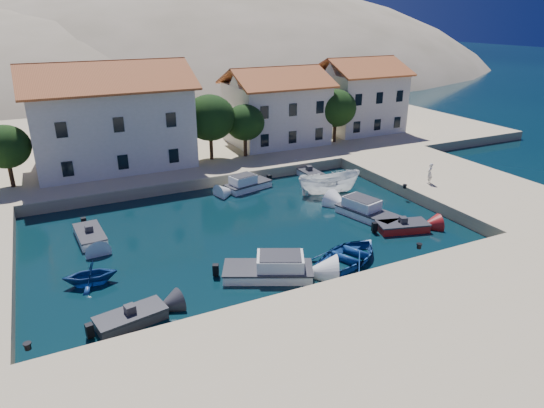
{
  "coord_description": "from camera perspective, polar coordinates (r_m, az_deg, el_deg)",
  "views": [
    {
      "loc": [
        -12.33,
        -19.64,
        14.84
      ],
      "look_at": [
        1.92,
        9.42,
        2.0
      ],
      "focal_mm": 32.0,
      "sensor_mm": 36.0,
      "label": 1
    }
  ],
  "objects": [
    {
      "name": "quay_north",
      "position": [
        61.1,
        -11.92,
        7.6
      ],
      "size": [
        80.0,
        36.0,
        1.0
      ],
      "primitive_type": "cube",
      "color": "#C7B288",
      "rests_on": "ground"
    },
    {
      "name": "motorboat_grey_sw",
      "position": [
        26.41,
        -16.25,
        -12.76
      ],
      "size": [
        3.77,
        2.2,
        1.25
      ],
      "rotation": [
        0.0,
        0.0,
        0.19
      ],
      "color": "#323237",
      "rests_on": "ground"
    },
    {
      "name": "cabin_cruiser_east",
      "position": [
        38.11,
        11.27,
        -0.95
      ],
      "size": [
        3.31,
        5.51,
        1.6
      ],
      "rotation": [
        0.0,
        0.0,
        1.83
      ],
      "color": "white",
      "rests_on": "ground"
    },
    {
      "name": "motorboat_white_ne",
      "position": [
        47.15,
        4.37,
        3.61
      ],
      "size": [
        1.62,
        3.38,
        1.25
      ],
      "rotation": [
        0.0,
        0.0,
        1.58
      ],
      "color": "white",
      "rests_on": "ground"
    },
    {
      "name": "rowboat_west",
      "position": [
        30.69,
        -20.46,
        -8.79
      ],
      "size": [
        3.33,
        2.96,
        1.59
      ],
      "primitive_type": "imported",
      "rotation": [
        0.0,
        0.0,
        -1.69
      ],
      "color": "navy",
      "rests_on": "ground"
    },
    {
      "name": "bollards",
      "position": [
        31.13,
        5.99,
        -4.58
      ],
      "size": [
        29.36,
        9.56,
        0.3
      ],
      "color": "black",
      "rests_on": "ground"
    },
    {
      "name": "building_left",
      "position": [
        48.88,
        -18.52,
        10.04
      ],
      "size": [
        14.7,
        9.45,
        9.7
      ],
      "color": "beige",
      "rests_on": "quay_north"
    },
    {
      "name": "pedestrian",
      "position": [
        44.01,
        18.06,
        3.45
      ],
      "size": [
        0.78,
        0.69,
        1.8
      ],
      "primitive_type": "imported",
      "rotation": [
        0.0,
        0.0,
        3.63
      ],
      "color": "silver",
      "rests_on": "quay_east"
    },
    {
      "name": "motorboat_white_west",
      "position": [
        36.27,
        -20.63,
        -3.49
      ],
      "size": [
        1.94,
        3.97,
        1.25
      ],
      "rotation": [
        0.0,
        0.0,
        -1.51
      ],
      "color": "white",
      "rests_on": "ground"
    },
    {
      "name": "trees",
      "position": [
        49.17,
        -5.6,
        9.8
      ],
      "size": [
        37.3,
        5.3,
        6.45
      ],
      "color": "#382314",
      "rests_on": "quay_north"
    },
    {
      "name": "cabin_cruiser_north",
      "position": [
        43.58,
        -2.81,
        2.37
      ],
      "size": [
        4.51,
        2.75,
        1.6
      ],
      "rotation": [
        0.0,
        0.0,
        3.39
      ],
      "color": "white",
      "rests_on": "ground"
    },
    {
      "name": "building_mid",
      "position": [
        55.23,
        0.46,
        11.61
      ],
      "size": [
        10.5,
        8.4,
        8.3
      ],
      "color": "beige",
      "rests_on": "quay_north"
    },
    {
      "name": "boat_east",
      "position": [
        42.88,
        6.69,
        1.24
      ],
      "size": [
        5.89,
        3.35,
        2.15
      ],
      "primitive_type": "imported",
      "rotation": [
        0.0,
        0.0,
        1.33
      ],
      "color": "white",
      "rests_on": "ground"
    },
    {
      "name": "rowboat_south",
      "position": [
        31.63,
        9.08,
        -6.64
      ],
      "size": [
        6.45,
        5.62,
        1.12
      ],
      "primitive_type": "imported",
      "rotation": [
        0.0,
        0.0,
        1.96
      ],
      "color": "navy",
      "rests_on": "ground"
    },
    {
      "name": "ground",
      "position": [
        27.53,
        5.15,
        -11.07
      ],
      "size": [
        400.0,
        400.0,
        0.0
      ],
      "primitive_type": "plane",
      "color": "black",
      "rests_on": "ground"
    },
    {
      "name": "cabin_cruiser_south",
      "position": [
        29.32,
        -0.48,
        -7.7
      ],
      "size": [
        5.81,
        4.4,
        1.6
      ],
      "rotation": [
        0.0,
        0.0,
        -0.45
      ],
      "color": "white",
      "rests_on": "ground"
    },
    {
      "name": "motorboat_red_se",
      "position": [
        36.56,
        15.1,
        -2.6
      ],
      "size": [
        4.01,
        2.58,
        1.25
      ],
      "rotation": [
        0.0,
        0.0,
        -0.27
      ],
      "color": "maroon",
      "rests_on": "ground"
    },
    {
      "name": "quay_east",
      "position": [
        46.5,
        20.71,
        2.24
      ],
      "size": [
        11.0,
        20.0,
        1.0
      ],
      "primitive_type": "cube",
      "color": "#C7B288",
      "rests_on": "ground"
    },
    {
      "name": "quay_south",
      "position": [
        23.32,
        13.13,
        -16.98
      ],
      "size": [
        52.0,
        12.0,
        1.0
      ],
      "primitive_type": "cube",
      "color": "#C7B288",
      "rests_on": "ground"
    },
    {
      "name": "hills",
      "position": [
        151.9,
        -12.81,
        6.51
      ],
      "size": [
        254.0,
        176.0,
        99.0
      ],
      "color": "gray",
      "rests_on": "ground"
    },
    {
      "name": "building_right",
      "position": [
        62.23,
        10.21,
        12.65
      ],
      "size": [
        9.45,
        8.4,
        8.8
      ],
      "color": "beige",
      "rests_on": "quay_north"
    }
  ]
}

